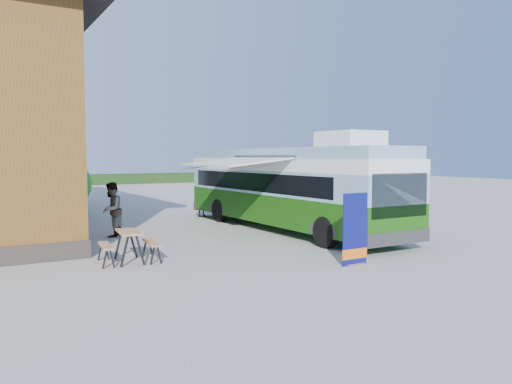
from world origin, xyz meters
TOP-DOWN VIEW (x-y plane):
  - ground at (0.00, 0.00)m, footprint 100.00×100.00m
  - hedge at (8.00, 38.00)m, footprint 40.00×3.00m
  - bus at (1.16, 1.74)m, footprint 2.54×11.67m
  - awning at (-1.01, 1.43)m, footprint 2.56×4.17m
  - banner at (-0.81, -4.38)m, footprint 0.81×0.18m
  - picnic_table at (-5.70, -1.10)m, footprint 1.60×1.46m
  - person_a at (0.16, 7.29)m, footprint 0.72×0.63m
  - person_b at (-5.01, 3.41)m, footprint 1.12×1.17m
  - slurry_tanker at (-5.70, 12.43)m, footprint 3.00×6.82m

SIDE VIEW (x-z plane):
  - ground at x=0.00m, z-range 0.00..0.00m
  - hedge at x=8.00m, z-range 0.00..1.00m
  - picnic_table at x=-5.70m, z-range 0.20..1.03m
  - banner at x=-0.81m, z-range -0.17..1.69m
  - person_a at x=0.16m, z-range 0.00..1.67m
  - person_b at x=-5.01m, z-range 0.00..1.90m
  - slurry_tanker at x=-5.70m, z-range 0.19..2.75m
  - bus at x=1.16m, z-range -0.08..3.50m
  - awning at x=-1.01m, z-range 2.36..2.86m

